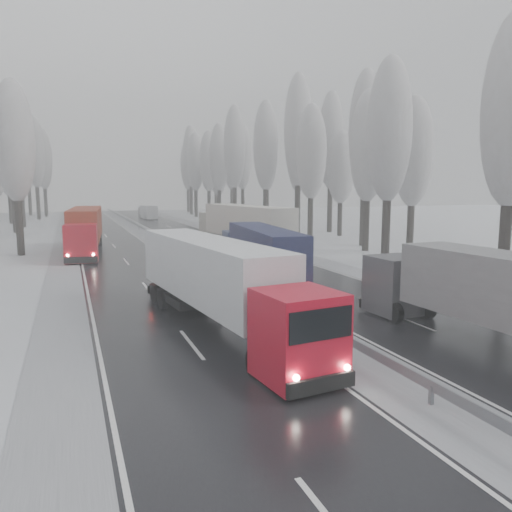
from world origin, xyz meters
TOP-DOWN VIEW (x-y plane):
  - carriageway_right at (5.25, 30.00)m, footprint 7.50×200.00m
  - carriageway_left at (-5.25, 30.00)m, footprint 7.50×200.00m
  - median_slush at (0.00, 30.00)m, footprint 3.00×200.00m
  - shoulder_right at (10.20, 30.00)m, footprint 2.40×200.00m
  - shoulder_left at (-10.20, 30.00)m, footprint 2.40×200.00m
  - median_guardrail at (0.00, 29.99)m, footprint 0.12×200.00m
  - tree_18 at (14.51, 27.03)m, footprint 3.60×3.60m
  - tree_19 at (20.02, 31.03)m, footprint 3.60×3.60m
  - tree_20 at (17.90, 35.17)m, footprint 3.60×3.60m
  - tree_21 at (20.12, 39.17)m, footprint 3.60×3.60m
  - tree_22 at (17.02, 45.60)m, footprint 3.60×3.60m
  - tree_23 at (23.31, 49.60)m, footprint 3.60×3.60m
  - tree_24 at (17.90, 51.02)m, footprint 3.60×3.60m
  - tree_25 at (24.81, 55.02)m, footprint 3.60×3.60m
  - tree_26 at (17.56, 61.27)m, footprint 3.60×3.60m
  - tree_27 at (24.72, 65.27)m, footprint 3.60×3.60m
  - tree_28 at (16.34, 71.95)m, footprint 3.60×3.60m
  - tree_29 at (23.71, 75.95)m, footprint 3.60×3.60m
  - tree_30 at (16.56, 81.70)m, footprint 3.60×3.60m
  - tree_31 at (22.48, 85.70)m, footprint 3.60×3.60m
  - tree_32 at (16.63, 89.21)m, footprint 3.60×3.60m
  - tree_33 at (19.77, 93.21)m, footprint 3.60×3.60m
  - tree_34 at (15.73, 96.32)m, footprint 3.60×3.60m
  - tree_35 at (24.94, 100.32)m, footprint 3.60×3.60m
  - tree_36 at (17.04, 106.16)m, footprint 3.60×3.60m
  - tree_37 at (24.02, 110.16)m, footprint 3.60×3.60m
  - tree_38 at (18.73, 116.73)m, footprint 3.60×3.60m
  - tree_39 at (21.55, 120.73)m, footprint 3.60×3.60m
  - tree_62 at (-13.94, 43.73)m, footprint 3.60×3.60m
  - tree_68 at (-16.58, 69.11)m, footprint 3.60×3.60m
  - tree_70 at (-16.33, 79.19)m, footprint 3.60×3.60m
  - tree_72 at (-18.93, 88.54)m, footprint 3.60×3.60m
  - tree_74 at (-15.07, 99.33)m, footprint 3.60×3.60m
  - tree_76 at (-14.05, 108.72)m, footprint 3.60×3.60m
  - tree_77 at (-19.66, 112.72)m, footprint 3.60×3.60m
  - tree_78 at (-17.56, 115.31)m, footprint 3.60×3.60m
  - tree_79 at (-20.33, 119.31)m, footprint 3.60×3.60m
  - truck_blue_box at (2.29, 23.84)m, footprint 3.80×14.52m
  - truck_cream_box at (6.70, 40.32)m, footprint 5.13×17.67m
  - box_truck_distant at (5.00, 92.13)m, footprint 2.81×7.36m
  - truck_red_white at (-3.68, 13.56)m, footprint 4.16×15.61m
  - truck_red_red at (-8.19, 43.19)m, footprint 4.03×16.74m

SIDE VIEW (x-z plane):
  - carriageway_right at x=5.25m, z-range 0.00..0.03m
  - carriageway_left at x=-5.25m, z-range 0.00..0.03m
  - median_slush at x=0.00m, z-range 0.00..0.04m
  - shoulder_right at x=10.20m, z-range 0.00..0.04m
  - shoulder_left at x=-10.20m, z-range 0.00..0.04m
  - median_guardrail at x=0.00m, z-range 0.22..0.98m
  - box_truck_distant at x=5.00m, z-range 0.03..2.71m
  - truck_blue_box at x=2.29m, z-range 0.31..4.00m
  - truck_red_white at x=-3.68m, z-range 0.33..4.30m
  - truck_red_red at x=-8.19m, z-range 0.36..4.62m
  - truck_cream_box at x=6.70m, z-range 0.38..4.87m
  - tree_23 at x=23.31m, z-range 1.99..15.54m
  - tree_77 at x=-19.66m, z-range 2.10..16.42m
  - tree_33 at x=19.77m, z-range 2.10..16.42m
  - tree_19 at x=20.02m, z-range 2.13..16.70m
  - tree_72 at x=-18.93m, z-range 2.21..17.31m
  - tree_20 at x=17.90m, z-range 2.29..18.00m
  - tree_22 at x=17.02m, z-range 2.31..18.17m
  - tree_62 at x=-13.94m, z-range 2.34..18.38m
  - tree_39 at x=21.55m, z-range 2.36..18.54m
  - tree_37 at x=24.02m, z-range 2.38..18.75m
  - tree_18 at x=14.51m, z-range 2.41..18.99m
  - tree_68 at x=-16.58m, z-range 2.42..19.07m
  - tree_79 at x=-20.33m, z-range 2.48..19.54m
  - tree_70 at x=-16.33m, z-range 2.48..19.57m
  - tree_32 at x=16.63m, z-range 2.51..19.85m
  - tree_27 at x=24.72m, z-range 2.55..20.17m
  - tree_34 at x=15.73m, z-range 2.55..20.19m
  - tree_30 at x=16.56m, z-range 2.59..20.45m
  - tree_38 at x=18.73m, z-range 2.60..20.58m
  - tree_29 at x=23.71m, z-range 2.62..20.73m
  - tree_35 at x=24.94m, z-range 2.64..20.89m
  - tree_76 at x=-14.05m, z-range 2.68..21.23m
  - tree_31 at x=22.48m, z-range 2.68..21.26m
  - tree_21 at x=20.12m, z-range 2.69..21.31m
  - tree_26 at x=17.56m, z-range 2.71..21.49m
  - tree_25 at x=24.81m, z-range 2.80..22.24m
  - tree_78 at x=-17.56m, z-range 2.81..22.37m
  - tree_28 at x=16.34m, z-range 2.82..22.45m
  - tree_74 at x=-15.07m, z-range 2.83..22.52m
  - tree_36 at x=17.04m, z-range 2.91..23.13m
  - tree_24 at x=17.90m, z-range 2.94..23.43m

